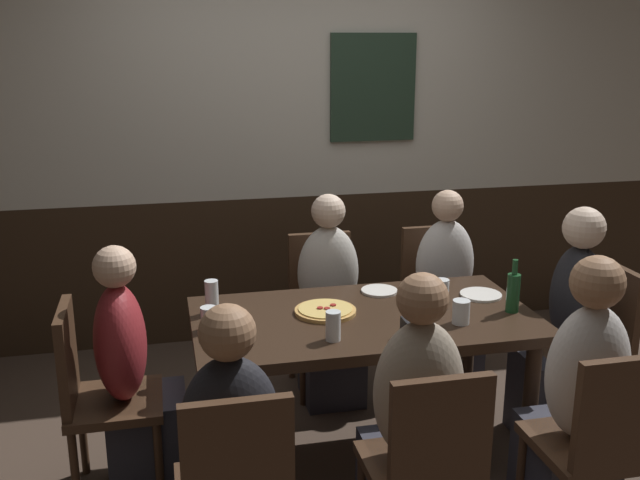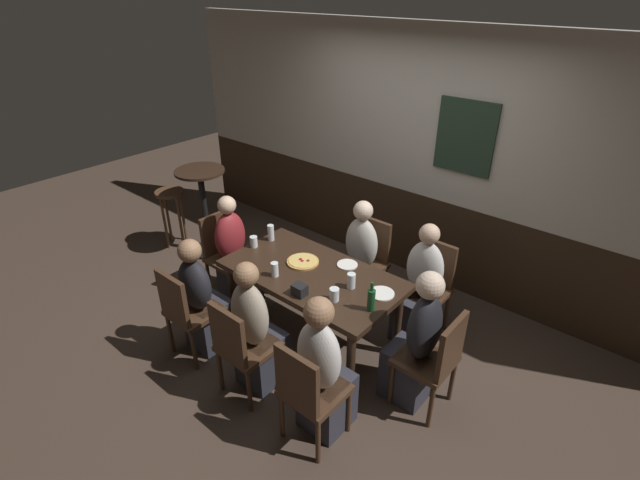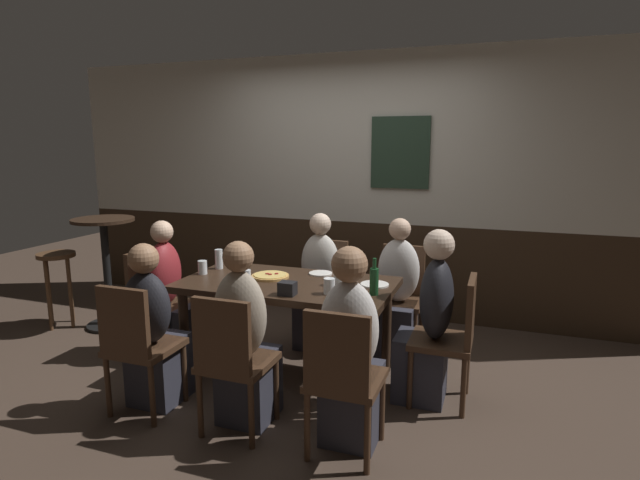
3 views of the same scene
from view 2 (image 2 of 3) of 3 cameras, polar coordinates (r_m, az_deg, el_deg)
ground_plane at (r=4.42m, az=-0.87°, el=-12.04°), size 12.00×12.00×0.00m
wall_back at (r=4.95m, az=11.86°, el=9.63°), size 6.40×0.13×2.60m
dining_table at (r=4.02m, az=-0.93°, el=-5.04°), size 1.55×0.83×0.74m
chair_left_near at (r=4.11m, az=-16.02°, el=-8.14°), size 0.40×0.40×0.88m
chair_mid_near at (r=3.66m, az=-9.69°, el=-12.57°), size 0.40×0.40×0.88m
chair_mid_far at (r=4.66m, az=5.81°, el=-2.20°), size 0.40×0.40×0.88m
chair_right_far at (r=4.38m, az=13.15°, el=-5.16°), size 0.40×0.40×0.88m
chair_head_east at (r=3.61m, az=13.90°, el=-13.83°), size 0.40×0.40×0.88m
chair_right_near at (r=3.30m, az=-1.49°, el=-17.86°), size 0.40×0.40×0.88m
chair_head_west at (r=4.85m, az=-11.59°, el=-1.32°), size 0.40×0.40×0.88m
person_left_near at (r=4.19m, az=-14.15°, el=-7.48°), size 0.34×0.37×1.11m
person_mid_near at (r=3.74m, az=-7.80°, el=-11.41°), size 0.34×0.37×1.17m
person_mid_far at (r=4.55m, az=4.63°, el=-3.15°), size 0.34×0.37×1.15m
person_right_far at (r=4.27m, az=12.07°, el=-6.33°), size 0.34×0.37×1.14m
person_head_east at (r=3.66m, az=11.66°, el=-12.73°), size 0.37×0.34×1.19m
person_right_near at (r=3.38m, az=0.39°, el=-16.25°), size 0.34×0.37×1.19m
person_head_west at (r=4.75m, az=-10.31°, el=-2.20°), size 0.37×0.34×1.14m
pizza at (r=4.10m, az=-2.12°, el=-2.64°), size 0.28×0.28×0.03m
tumbler_short at (r=3.76m, az=3.84°, el=-5.10°), size 0.07×0.07×0.13m
beer_glass_tall at (r=4.44m, az=-6.03°, el=0.77°), size 0.06×0.06×0.16m
pint_glass_amber at (r=4.36m, az=-8.10°, el=-0.30°), size 0.07×0.07×0.11m
tumbler_water at (r=3.62m, az=1.75°, el=-6.73°), size 0.08×0.08×0.11m
highball_clear at (r=3.91m, az=-5.56°, el=-3.69°), size 0.06×0.06×0.13m
beer_bottle_green at (r=3.51m, az=6.29°, el=-7.24°), size 0.06×0.06×0.25m
plate_white_large at (r=3.74m, az=7.55°, el=-6.50°), size 0.20×0.20×0.01m
plate_white_small at (r=4.07m, az=3.35°, el=-3.03°), size 0.18×0.18×0.01m
condiment_caddy at (r=3.68m, az=-2.52°, el=-6.12°), size 0.11×0.09×0.09m
side_bar_table at (r=5.61m, az=-14.00°, el=4.16°), size 0.56×0.56×1.05m
bar_stool at (r=5.91m, az=-17.74°, el=4.35°), size 0.34×0.34×0.72m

